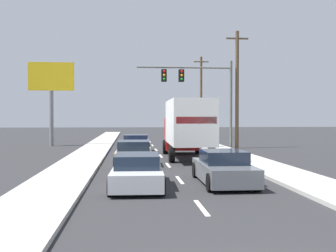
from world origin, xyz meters
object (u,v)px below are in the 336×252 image
object	(u,v)px
car_gray	(223,169)
traffic_signal_mast	(193,83)
car_silver	(137,172)
utility_pole_mid	(237,88)
car_blue	(136,144)
car_tan	(134,154)
roadside_billboard	(51,87)
box_truck	(187,126)
utility_pole_far	(201,96)

from	to	relation	value
car_gray	traffic_signal_mast	size ratio (longest dim) A/B	0.57
car_silver	utility_pole_mid	bearing A→B (deg)	64.35
car_gray	car_blue	bearing A→B (deg)	102.64
car_blue	traffic_signal_mast	distance (m)	7.10
car_gray	utility_pole_mid	xyz separation A→B (m)	(5.05, 16.90, 4.28)
car_tan	roadside_billboard	size ratio (longest dim) A/B	0.62
car_silver	utility_pole_mid	world-z (taller)	utility_pole_mid
car_tan	traffic_signal_mast	xyz separation A→B (m)	(4.78, 10.50, 4.60)
car_tan	traffic_signal_mast	world-z (taller)	traffic_signal_mast
car_blue	roadside_billboard	bearing A→B (deg)	135.38
traffic_signal_mast	car_silver	bearing A→B (deg)	-105.32
box_truck	roadside_billboard	bearing A→B (deg)	131.50
car_gray	utility_pole_mid	bearing A→B (deg)	73.35
box_truck	roadside_billboard	size ratio (longest dim) A/B	1.12
traffic_signal_mast	roadside_billboard	size ratio (longest dim) A/B	1.04
box_truck	car_blue	bearing A→B (deg)	124.21
traffic_signal_mast	utility_pole_mid	distance (m)	3.63
car_gray	utility_pole_mid	size ratio (longest dim) A/B	0.46
car_gray	utility_pole_far	distance (m)	33.61
car_tan	box_truck	xyz separation A→B (m)	(3.28, 3.13, 1.41)
car_blue	car_silver	size ratio (longest dim) A/B	0.92
roadside_billboard	box_truck	bearing A→B (deg)	-48.50
car_gray	roadside_billboard	size ratio (longest dim) A/B	0.60
car_silver	car_tan	bearing A→B (deg)	90.56
utility_pole_mid	car_silver	bearing A→B (deg)	-115.65
traffic_signal_mast	car_gray	bearing A→B (deg)	-94.92
car_silver	car_gray	distance (m)	3.30
utility_pole_far	utility_pole_mid	bearing A→B (deg)	-89.64
car_gray	car_silver	bearing A→B (deg)	-172.37
car_blue	utility_pole_mid	distance (m)	9.70
utility_pole_mid	utility_pole_far	distance (m)	16.05
car_blue	roadside_billboard	distance (m)	11.19
car_tan	utility_pole_mid	bearing A→B (deg)	51.73
car_silver	box_truck	world-z (taller)	box_truck
utility_pole_mid	utility_pole_far	world-z (taller)	utility_pole_far
box_truck	car_gray	size ratio (longest dim) A/B	1.87
traffic_signal_mast	roadside_billboard	distance (m)	12.57
car_blue	car_gray	xyz separation A→B (m)	(3.12, -13.89, 0.01)
car_tan	car_silver	xyz separation A→B (m)	(0.07, -6.70, -0.04)
car_silver	box_truck	bearing A→B (deg)	71.92
car_tan	box_truck	size ratio (longest dim) A/B	0.55
car_tan	box_truck	world-z (taller)	box_truck
car_blue	box_truck	xyz separation A→B (m)	(3.06, -4.50, 1.44)
utility_pole_far	car_silver	bearing A→B (deg)	-103.84
car_tan	utility_pole_far	xyz separation A→B (m)	(8.29, 26.68, 4.42)
car_gray	traffic_signal_mast	world-z (taller)	traffic_signal_mast
utility_pole_mid	box_truck	bearing A→B (deg)	-124.28
car_blue	car_tan	world-z (taller)	car_tan
roadside_billboard	car_tan	bearing A→B (deg)	-64.56
car_tan	car_gray	xyz separation A→B (m)	(3.34, -6.26, -0.02)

